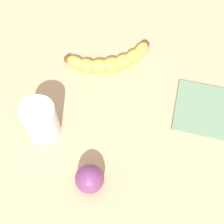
{
  "coord_description": "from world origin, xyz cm",
  "views": [
    {
      "loc": [
        34.19,
        16.32,
        65.68
      ],
      "look_at": [
        5.02,
        0.36,
        5.0
      ],
      "focal_mm": 49.01,
      "sensor_mm": 36.0,
      "label": 1
    }
  ],
  "objects": [
    {
      "name": "banana",
      "position": [
        -7.59,
        -7.05,
        4.87
      ],
      "size": [
        16.21,
        17.4,
        3.74
      ],
      "rotation": [
        0.0,
        0.0,
        2.31
      ],
      "color": "yellow",
      "rests_on": "wooden_tabletop"
    },
    {
      "name": "smoothie_glass",
      "position": [
        15.43,
        -11.23,
        7.38
      ],
      "size": [
        7.3,
        7.3,
        9.44
      ],
      "color": "silver",
      "rests_on": "wooden_tabletop"
    },
    {
      "name": "folded_napkin",
      "position": [
        -6.6,
        17.7,
        3.3
      ],
      "size": [
        16.46,
        14.97,
        0.6
      ],
      "primitive_type": "cube",
      "rotation": [
        0.0,
        0.0,
        0.26
      ],
      "color": "slate",
      "rests_on": "wooden_tabletop"
    },
    {
      "name": "plum_fruit",
      "position": [
        20.93,
        3.98,
        5.95
      ],
      "size": [
        5.9,
        5.9,
        5.9
      ],
      "primitive_type": "sphere",
      "color": "#6B3360",
      "rests_on": "wooden_tabletop"
    },
    {
      "name": "wooden_tabletop",
      "position": [
        0.0,
        0.0,
        1.5
      ],
      "size": [
        120.0,
        120.0,
        3.0
      ],
      "primitive_type": "cube",
      "color": "tan",
      "rests_on": "ground"
    }
  ]
}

